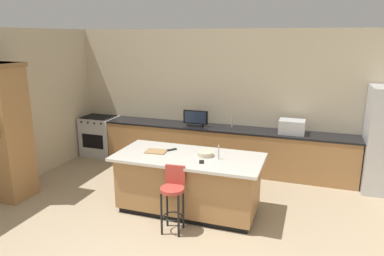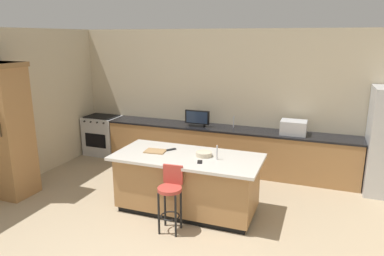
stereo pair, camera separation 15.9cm
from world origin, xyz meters
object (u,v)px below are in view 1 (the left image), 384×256
Objects in this scene: fruit_bowl at (205,154)px; cell_phone at (202,162)px; cabinet_tower at (7,130)px; tv_monitor at (196,119)px; microwave at (292,127)px; cutting_board at (156,151)px; kitchen_island at (188,183)px; bar_stool_center at (173,194)px; tv_remote at (172,150)px; range_oven at (100,136)px.

cell_phone is at bearing -84.16° from fruit_bowl.
cell_phone is (3.31, 0.30, -0.27)m from cabinet_tower.
cell_phone is (0.80, -2.11, -0.12)m from tv_monitor.
microwave reaches higher than fruit_bowl.
cabinet_tower is at bearing -150.99° from microwave.
cutting_board reaches higher than cell_phone.
kitchen_island is 4.39× the size of tv_monitor.
microwave is at bearing 44.56° from cell_phone.
microwave is 2.77m from cutting_board.
bar_stool_center is 5.61× the size of tv_remote.
range_oven is 2.83× the size of cutting_board.
microwave is at bearing 1.53° from tv_monitor.
fruit_bowl is at bearing -121.71° from microwave.
bar_stool_center is at bearing -41.92° from range_oven.
tv_monitor is 1.90m from cutting_board.
fruit_bowl reaches higher than bar_stool_center.
cell_phone is at bearing -36.37° from kitchen_island.
cutting_board is (-0.83, 0.21, 0.01)m from cell_phone.
tv_remote is at bearing 14.18° from cabinet_tower.
microwave is 2.44m from cell_phone.
fruit_bowl is at bearing 4.73° from cutting_board.
tv_monitor is (-1.93, -0.05, 0.02)m from microwave.
cabinet_tower is at bearing -128.16° from tv_remote.
tv_remote reaches higher than range_oven.
cutting_board is (-0.03, -1.90, -0.12)m from tv_monitor.
microwave is at bearing 44.81° from cutting_board.
cabinet_tower is 2.78m from tv_remote.
tv_remote is (-1.76, -1.79, -0.10)m from microwave.
cutting_board is (-0.55, 0.00, 0.46)m from kitchen_island.
bar_stool_center is (2.89, -2.60, 0.11)m from range_oven.
tv_monitor is (-0.52, 1.90, 0.58)m from kitchen_island.
tv_monitor reaches higher than cutting_board.
range_oven is at bearing 145.99° from kitchen_island.
cutting_board is (-0.55, 0.65, 0.36)m from bar_stool_center.
range_oven is 3.70m from fruit_bowl.
bar_stool_center is 3.85× the size of fruit_bowl.
kitchen_island is at bearing -0.37° from cutting_board.
kitchen_island is 2.06m from tv_monitor.
microwave is at bearing 58.29° from fruit_bowl.
tv_remote is at bearing 108.95° from bar_stool_center.
cell_phone reaches higher than range_oven.
microwave is 2.22m from fruit_bowl.
cabinet_tower is 3.49m from tv_monitor.
bar_stool_center is at bearing -2.53° from cabinet_tower.
range_oven is (-2.90, 1.95, -0.02)m from kitchen_island.
microwave is 1.48× the size of cutting_board.
kitchen_island is 3.49m from range_oven.
microwave reaches higher than range_oven.
range_oven is 2.45m from tv_monitor.
range_oven is 0.96× the size of bar_stool_center.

